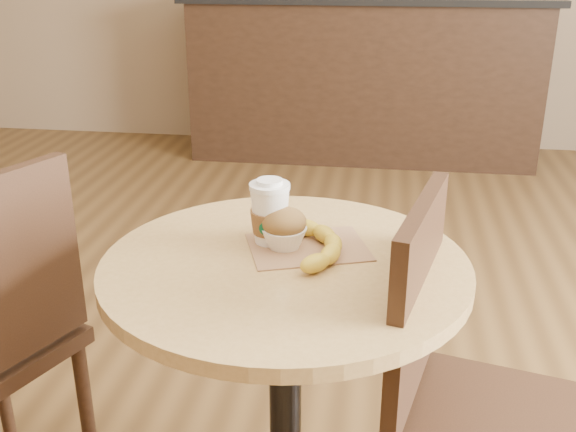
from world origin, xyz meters
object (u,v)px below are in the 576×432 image
(cafe_table, at_px, (285,347))
(chair_right, at_px, (466,402))
(coffee_cup, at_px, (270,215))
(banana, at_px, (305,243))
(muffin, at_px, (284,228))

(cafe_table, xyz_separation_m, chair_right, (0.37, -0.07, -0.05))
(cafe_table, height_order, coffee_cup, coffee_cup)
(chair_right, relative_size, banana, 3.66)
(banana, bearing_deg, coffee_cup, 132.84)
(cafe_table, bearing_deg, chair_right, -10.00)
(coffee_cup, distance_m, banana, 0.10)
(chair_right, bearing_deg, banana, 85.52)
(chair_right, relative_size, coffee_cup, 6.38)
(cafe_table, distance_m, chair_right, 0.38)
(chair_right, distance_m, banana, 0.45)
(muffin, xyz_separation_m, banana, (0.05, -0.02, -0.02))
(coffee_cup, bearing_deg, cafe_table, -59.51)
(cafe_table, bearing_deg, coffee_cup, 118.74)
(muffin, bearing_deg, banana, -20.47)
(cafe_table, distance_m, coffee_cup, 0.28)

